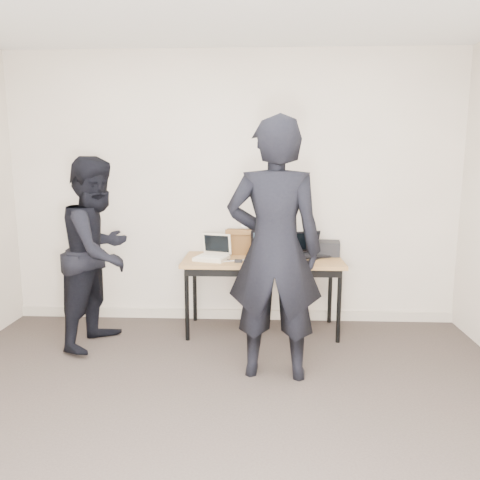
# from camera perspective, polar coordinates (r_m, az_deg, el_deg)

# --- Properties ---
(room) EXTENTS (4.60, 4.60, 2.80)m
(room) POSITION_cam_1_polar(r_m,az_deg,el_deg) (2.48, -3.98, 2.72)
(room) COLOR #3A312C
(room) RESTS_ON ground
(desk) EXTENTS (1.50, 0.66, 0.72)m
(desk) POSITION_cam_1_polar(r_m,az_deg,el_deg) (4.45, 2.76, -3.05)
(desk) COLOR olive
(desk) RESTS_ON ground
(laptop_beige) EXTENTS (0.35, 0.35, 0.23)m
(laptop_beige) POSITION_cam_1_polar(r_m,az_deg,el_deg) (4.41, -3.33, -1.76)
(laptop_beige) COLOR beige
(laptop_beige) RESTS_ON desk
(laptop_center) EXTENTS (0.36, 0.34, 0.26)m
(laptop_center) POSITION_cam_1_polar(r_m,az_deg,el_deg) (4.39, 3.48, -1.65)
(laptop_center) COLOR black
(laptop_center) RESTS_ON desk
(laptop_right) EXTENTS (0.40, 0.39, 0.23)m
(laptop_right) POSITION_cam_1_polar(r_m,az_deg,el_deg) (4.62, 8.32, -1.25)
(laptop_right) COLOR black
(laptop_right) RESTS_ON desk
(leather_satchel) EXTENTS (0.37, 0.20, 0.25)m
(leather_satchel) POSITION_cam_1_polar(r_m,az_deg,el_deg) (4.64, 0.55, -0.15)
(leather_satchel) COLOR brown
(leather_satchel) RESTS_ON desk
(tissue) EXTENTS (0.15, 0.12, 0.08)m
(tissue) POSITION_cam_1_polar(r_m,az_deg,el_deg) (4.62, 0.93, 1.77)
(tissue) COLOR white
(tissue) RESTS_ON leather_satchel
(equipment_box) EXTENTS (0.26, 0.23, 0.14)m
(equipment_box) POSITION_cam_1_polar(r_m,az_deg,el_deg) (4.66, 10.55, -1.00)
(equipment_box) COLOR black
(equipment_box) RESTS_ON desk
(power_brick) EXTENTS (0.07, 0.05, 0.03)m
(power_brick) POSITION_cam_1_polar(r_m,az_deg,el_deg) (4.27, -0.18, -2.58)
(power_brick) COLOR black
(power_brick) RESTS_ON desk
(cables) EXTENTS (1.16, 0.42, 0.01)m
(cables) POSITION_cam_1_polar(r_m,az_deg,el_deg) (4.43, 3.36, -2.26)
(cables) COLOR silver
(cables) RESTS_ON desk
(person_typist) EXTENTS (0.75, 0.52, 1.97)m
(person_typist) POSITION_cam_1_polar(r_m,az_deg,el_deg) (3.49, 4.21, -1.28)
(person_typist) COLOR black
(person_typist) RESTS_ON ground
(person_observer) EXTENTS (0.81, 0.94, 1.68)m
(person_observer) POSITION_cam_1_polar(r_m,az_deg,el_deg) (4.32, -16.86, -1.44)
(person_observer) COLOR black
(person_observer) RESTS_ON ground
(baseboard) EXTENTS (4.50, 0.03, 0.10)m
(baseboard) POSITION_cam_1_polar(r_m,az_deg,el_deg) (4.95, -0.84, -9.02)
(baseboard) COLOR #B9AC99
(baseboard) RESTS_ON ground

